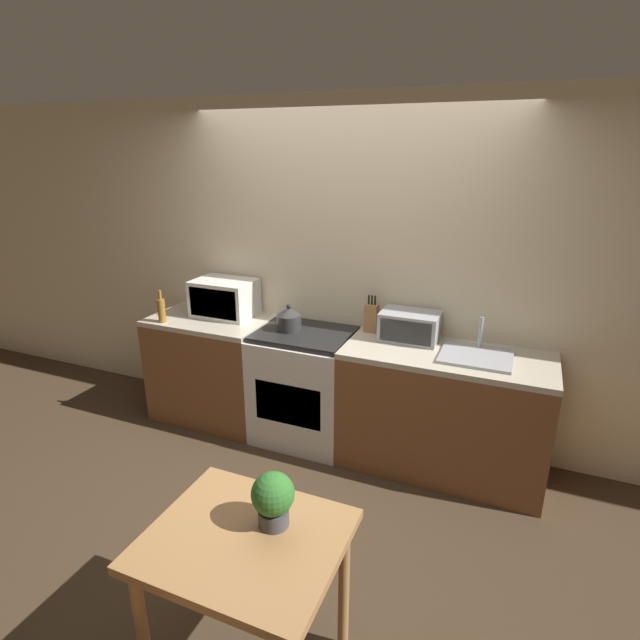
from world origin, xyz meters
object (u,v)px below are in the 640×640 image
microwave (224,298)px  toaster_oven (410,326)px  dining_table (246,560)px  stove_range (305,386)px  kettle (289,319)px  bottle (162,310)px

microwave → toaster_oven: 1.54m
toaster_oven → dining_table: bearing=-95.1°
microwave → toaster_oven: (1.54, 0.04, -0.05)m
stove_range → dining_table: size_ratio=1.16×
stove_range → dining_table: 1.97m
stove_range → kettle: size_ratio=4.42×
stove_range → dining_table: stove_range is taller
bottle → dining_table: bearing=-43.5°
microwave → toaster_oven: size_ratio=1.19×
bottle → dining_table: bottle is taller
toaster_oven → dining_table: toaster_oven is taller
microwave → bottle: size_ratio=1.87×
microwave → kettle: bearing=-9.7°
stove_range → microwave: bearing=171.9°
stove_range → kettle: bearing=-179.8°
bottle → toaster_oven: size_ratio=0.63×
bottle → dining_table: (1.73, -1.64, -0.36)m
stove_range → kettle: 0.55m
dining_table → microwave: bearing=124.5°
stove_range → bottle: size_ratio=3.43×
kettle → toaster_oven: (0.90, 0.15, 0.02)m
kettle → bottle: 1.04m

